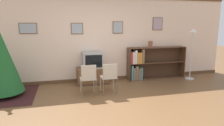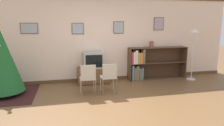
# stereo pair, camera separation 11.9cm
# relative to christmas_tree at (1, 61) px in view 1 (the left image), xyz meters

# --- Properties ---
(ground_plane) EXTENTS (24.00, 24.00, 0.00)m
(ground_plane) POSITION_rel_christmas_tree_xyz_m (2.53, -1.50, -0.92)
(ground_plane) COLOR brown
(wall_back) EXTENTS (9.10, 0.11, 2.70)m
(wall_back) POSITION_rel_christmas_tree_xyz_m (2.53, 0.87, 0.43)
(wall_back) COLOR beige
(wall_back) RESTS_ON ground_plane
(area_rug) EXTENTS (1.51, 1.67, 0.01)m
(area_rug) POSITION_rel_christmas_tree_xyz_m (0.00, -0.00, -0.92)
(area_rug) COLOR #381919
(area_rug) RESTS_ON ground_plane
(christmas_tree) EXTENTS (0.98, 0.98, 1.84)m
(christmas_tree) POSITION_rel_christmas_tree_xyz_m (0.00, 0.00, 0.00)
(christmas_tree) COLOR maroon
(christmas_tree) RESTS_ON area_rug
(tv_console) EXTENTS (0.97, 0.50, 0.50)m
(tv_console) POSITION_rel_christmas_tree_xyz_m (2.36, 0.55, -0.67)
(tv_console) COLOR #4C311E
(tv_console) RESTS_ON ground_plane
(television) EXTENTS (0.60, 0.49, 0.48)m
(television) POSITION_rel_christmas_tree_xyz_m (2.36, 0.55, -0.18)
(television) COLOR #9E9E99
(television) RESTS_ON tv_console
(folding_chair_left) EXTENTS (0.40, 0.40, 0.82)m
(folding_chair_left) POSITION_rel_christmas_tree_xyz_m (2.09, -0.50, -0.45)
(folding_chair_left) COLOR #BCB29E
(folding_chair_left) RESTS_ON ground_plane
(folding_chair_right) EXTENTS (0.40, 0.40, 0.82)m
(folding_chair_right) POSITION_rel_christmas_tree_xyz_m (2.64, -0.50, -0.45)
(folding_chair_right) COLOR #BCB29E
(folding_chair_right) RESTS_ON ground_plane
(bookshelf) EXTENTS (1.98, 0.36, 1.06)m
(bookshelf) POSITION_rel_christmas_tree_xyz_m (4.18, 0.64, -0.39)
(bookshelf) COLOR brown
(bookshelf) RESTS_ON ground_plane
(vase) EXTENTS (0.14, 0.14, 0.21)m
(vase) POSITION_rel_christmas_tree_xyz_m (4.27, 0.58, 0.25)
(vase) COLOR brown
(vase) RESTS_ON bookshelf
(standing_lamp) EXTENTS (0.28, 0.28, 1.67)m
(standing_lamp) POSITION_rel_christmas_tree_xyz_m (5.59, 0.25, 0.36)
(standing_lamp) COLOR silver
(standing_lamp) RESTS_ON ground_plane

